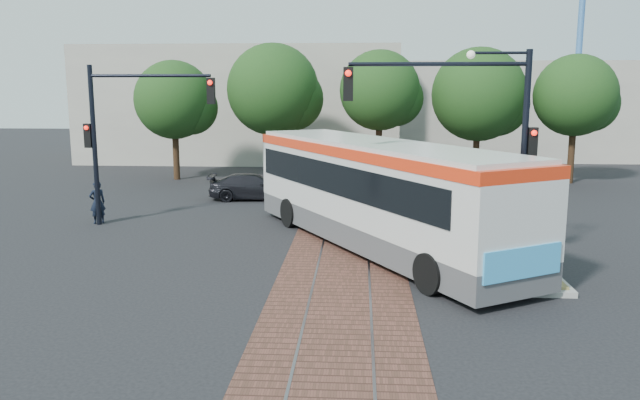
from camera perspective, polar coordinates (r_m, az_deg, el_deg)
The scene contains 11 objects.
ground at distance 19.47m, azimuth 2.23°, elevation -5.16°, with size 120.00×120.00×0.00m, color black.
trackbed at distance 23.35m, azimuth 2.48°, elevation -2.55°, with size 3.60×40.00×0.02m.
tree_row at distance 35.20m, azimuth 4.98°, elevation 9.66°, with size 26.40×5.60×7.67m.
warehouses at distance 47.55m, azimuth 2.52°, elevation 8.57°, with size 40.00×13.00×8.00m.
crane at distance 55.91m, azimuth 22.79°, elevation 15.31°, with size 8.00×0.50×18.00m.
city_bus at distance 20.24m, azimuth 5.14°, elevation 1.01°, with size 8.91×12.56×3.47m.
traffic_island at distance 19.03m, azimuth 16.89°, elevation -4.94°, with size 2.20×5.20×1.13m.
signal_pole_main at distance 18.32m, azimuth 14.51°, elevation 6.76°, with size 5.49×0.46×6.00m.
signal_pole_left at distance 24.45m, azimuth -17.60°, elevation 6.70°, with size 4.99×0.34×6.00m.
officer at distance 25.46m, azimuth -19.69°, elevation -0.20°, with size 0.60×0.39×1.65m, color black.
parked_car at distance 29.38m, azimuth -6.10°, elevation 1.23°, with size 1.69×4.16×1.21m, color black.
Camera 1 is at (0.45, -18.78, 5.15)m, focal length 35.00 mm.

